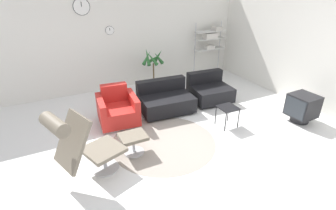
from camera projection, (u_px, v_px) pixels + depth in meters
The scene contains 13 objects.
ground_plane at pixel (174, 138), 5.13m from camera, with size 12.00×12.00×0.00m, color white.
wall_back at pixel (121, 37), 6.99m from camera, with size 12.00×0.09×2.80m.
wall_right at pixel (312, 47), 5.94m from camera, with size 0.06×12.00×2.80m.
round_rug at pixel (163, 142), 5.00m from camera, with size 1.99×1.99×0.01m.
lounge_chair at pixel (80, 141), 3.78m from camera, with size 1.15×0.85×1.21m.
ottoman at pixel (133, 140), 4.59m from camera, with size 0.46×0.39×0.37m.
armchair_red at pixel (118, 110), 5.56m from camera, with size 0.87×0.89×0.78m.
couch_low at pixel (165, 100), 6.09m from camera, with size 1.25×0.93×0.69m.
couch_second at pixel (209, 91), 6.60m from camera, with size 1.01×0.92×0.69m.
side_table at pixel (228, 110), 5.39m from camera, with size 0.37×0.37×0.44m.
crt_television at pixel (302, 107), 5.58m from camera, with size 0.53×0.54×0.62m.
potted_plant at pixel (153, 69), 7.11m from camera, with size 0.61×0.62×1.15m.
shelf_unit at pixel (211, 38), 7.91m from camera, with size 0.98×0.28×1.64m.
Camera 1 is at (-2.06, -3.81, 2.83)m, focal length 28.00 mm.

